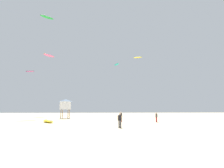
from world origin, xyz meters
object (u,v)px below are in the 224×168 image
(person_midground, at_px, (156,116))
(person_left, at_px, (121,116))
(kite_aloft_2, at_px, (138,57))
(kite_aloft_3, at_px, (49,56))
(kite_aloft_4, at_px, (30,71))
(kite_grounded_near, at_px, (48,121))
(person_foreground, at_px, (120,119))
(lifeguard_tower, at_px, (66,104))
(kite_aloft_1, at_px, (117,64))
(kite_aloft_5, at_px, (47,17))

(person_midground, relative_size, person_left, 0.98)
(kite_aloft_2, relative_size, kite_aloft_3, 0.79)
(kite_aloft_4, bearing_deg, kite_grounded_near, -58.97)
(kite_aloft_2, relative_size, kite_aloft_4, 1.15)
(kite_aloft_2, distance_m, kite_aloft_3, 27.38)
(person_foreground, relative_size, kite_aloft_2, 0.57)
(kite_aloft_2, bearing_deg, person_left, -108.25)
(kite_grounded_near, height_order, kite_aloft_2, kite_aloft_2)
(kite_aloft_2, height_order, kite_aloft_3, kite_aloft_2)
(kite_aloft_2, distance_m, kite_aloft_4, 32.49)
(person_midground, height_order, kite_aloft_4, kite_aloft_4)
(person_foreground, distance_m, kite_aloft_2, 39.01)
(lifeguard_tower, height_order, kite_aloft_2, kite_aloft_2)
(person_foreground, distance_m, kite_aloft_3, 37.18)
(person_left, relative_size, kite_aloft_1, 0.55)
(person_left, distance_m, kite_aloft_4, 30.60)
(kite_grounded_near, height_order, kite_aloft_3, kite_aloft_3)
(person_midground, distance_m, kite_aloft_4, 35.71)
(kite_aloft_4, bearing_deg, kite_aloft_2, 13.72)
(person_foreground, relative_size, person_left, 1.05)
(person_midground, height_order, kite_grounded_near, person_midground)
(person_midground, xyz_separation_m, lifeguard_tower, (-16.81, 10.56, 2.13))
(person_midground, distance_m, person_left, 5.78)
(person_foreground, distance_m, person_midground, 9.87)
(kite_aloft_5, bearing_deg, person_foreground, -53.22)
(person_left, distance_m, kite_grounded_near, 11.75)
(kite_aloft_2, distance_m, kite_aloft_5, 29.15)
(lifeguard_tower, distance_m, kite_aloft_2, 29.38)
(person_foreground, distance_m, lifeguard_tower, 20.68)
(person_midground, relative_size, kite_aloft_5, 0.47)
(person_left, height_order, kite_aloft_4, kite_aloft_4)
(person_foreground, bearing_deg, kite_aloft_4, -120.31)
(kite_aloft_2, xyz_separation_m, kite_aloft_4, (-30.92, -7.55, -6.56))
(kite_grounded_near, bearing_deg, person_foreground, -35.77)
(lifeguard_tower, distance_m, kite_aloft_1, 24.43)
(person_left, bearing_deg, kite_aloft_1, -43.57)
(person_foreground, height_order, kite_aloft_2, kite_aloft_2)
(kite_aloft_3, distance_m, kite_aloft_5, 10.44)
(kite_aloft_5, bearing_deg, kite_grounded_near, -67.47)
(kite_grounded_near, bearing_deg, kite_aloft_3, 108.64)
(person_left, bearing_deg, kite_grounded_near, 54.96)
(person_left, relative_size, kite_aloft_5, 0.48)
(person_left, relative_size, lifeguard_tower, 0.39)
(person_midground, relative_size, kite_aloft_2, 0.53)
(person_left, relative_size, kite_grounded_near, 0.41)
(kite_aloft_4, height_order, kite_aloft_5, kite_aloft_5)
(person_left, bearing_deg, kite_aloft_5, 11.94)
(person_left, height_order, kite_aloft_5, kite_aloft_5)
(person_left, height_order, kite_aloft_1, kite_aloft_1)
(kite_aloft_1, height_order, kite_aloft_3, kite_aloft_3)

